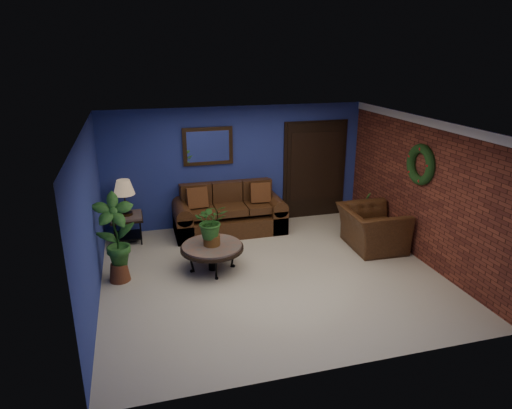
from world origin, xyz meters
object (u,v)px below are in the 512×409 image
object	(u,v)px
coffee_table	(212,248)
sofa	(229,215)
end_table	(127,221)
armchair	(372,228)
table_lamp	(124,193)
side_chair	(260,203)

from	to	relation	value
coffee_table	sofa	bearing A→B (deg)	68.91
end_table	coffee_table	bearing A→B (deg)	-49.84
sofa	end_table	world-z (taller)	sofa
sofa	armchair	size ratio (longest dim) A/B	1.88
sofa	armchair	xyz separation A→B (m)	(2.43, -1.54, 0.06)
table_lamp	side_chair	distance (m)	2.74
table_lamp	armchair	world-z (taller)	table_lamp
armchair	side_chair	bearing A→B (deg)	50.28
armchair	table_lamp	bearing A→B (deg)	73.65
coffee_table	armchair	distance (m)	3.07
coffee_table	armchair	xyz separation A→B (m)	(3.07, 0.13, -0.01)
side_chair	armchair	size ratio (longest dim) A/B	0.80
coffee_table	end_table	world-z (taller)	end_table
end_table	armchair	distance (m)	4.70
table_lamp	side_chair	world-z (taller)	table_lamp
sofa	table_lamp	world-z (taller)	table_lamp
sofa	side_chair	distance (m)	0.71
coffee_table	armchair	world-z (taller)	armchair
armchair	coffee_table	bearing A→B (deg)	94.73
end_table	table_lamp	distance (m)	0.57
coffee_table	table_lamp	size ratio (longest dim) A/B	1.59
sofa	coffee_table	world-z (taller)	sofa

